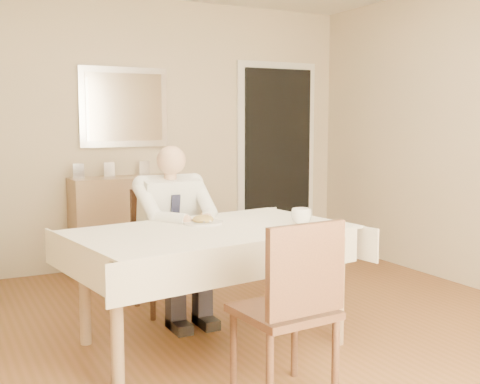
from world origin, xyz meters
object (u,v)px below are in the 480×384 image
chair_near (293,302)px  coffee_mug (301,216)px  sideboard (131,223)px  chair_far (163,241)px  dining_table (212,242)px  seated_man (177,224)px

chair_near → coffee_mug: bearing=49.9°
chair_near → sideboard: chair_near is taller
chair_far → coffee_mug: bearing=-58.6°
chair_near → sideboard: 3.06m
coffee_mug → sideboard: size_ratio=0.12×
dining_table → chair_far: (-0.00, 0.88, -0.16)m
sideboard → coffee_mug: bearing=-79.7°
seated_man → sideboard: (0.13, 1.53, -0.24)m
chair_far → sideboard: size_ratio=0.81×
chair_far → chair_near: chair_near is taller
dining_table → coffee_mug: 0.61m
dining_table → seated_man: seated_man is taller
chair_far → sideboard: chair_far is taller
chair_far → coffee_mug: (0.58, -1.01, 0.29)m
chair_near → sideboard: bearing=83.2°
dining_table → chair_near: bearing=-97.4°
chair_far → sideboard: 1.25m
sideboard → chair_far: bearing=-97.0°
chair_near → seated_man: (-0.01, 1.52, 0.16)m
seated_man → coffee_mug: 0.94m
seated_man → dining_table: bearing=-90.0°
dining_table → sideboard: size_ratio=1.66×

